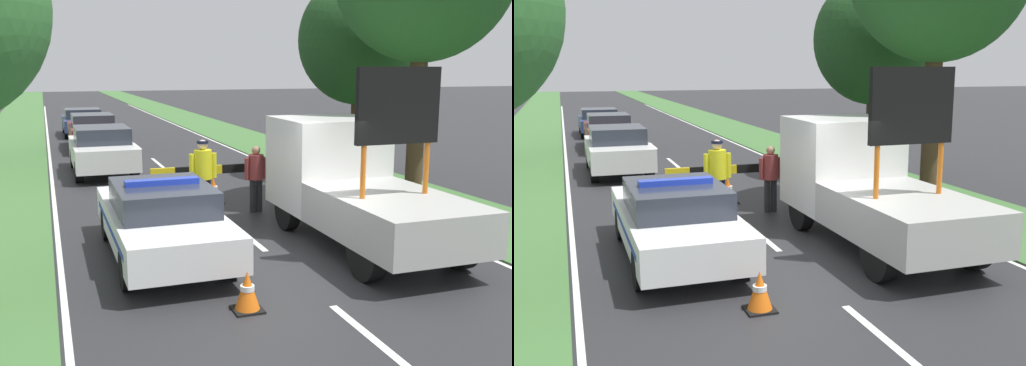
# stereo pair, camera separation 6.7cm
# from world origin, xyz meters

# --- Properties ---
(ground_plane) EXTENTS (160.00, 160.00, 0.00)m
(ground_plane) POSITION_xyz_m (0.00, 0.00, 0.00)
(ground_plane) COLOR #28282B
(lane_markings) EXTENTS (7.35, 60.99, 0.01)m
(lane_markings) POSITION_xyz_m (0.00, 15.77, 0.00)
(lane_markings) COLOR silver
(lane_markings) RESTS_ON ground
(grass_verge_left) EXTENTS (3.07, 120.00, 0.03)m
(grass_verge_left) POSITION_xyz_m (-5.26, 20.00, 0.01)
(grass_verge_left) COLOR #427038
(grass_verge_left) RESTS_ON ground
(grass_verge_right) EXTENTS (3.07, 120.00, 0.03)m
(grass_verge_right) POSITION_xyz_m (5.26, 20.00, 0.01)
(grass_verge_right) COLOR #427038
(grass_verge_right) RESTS_ON ground
(police_car) EXTENTS (1.85, 4.79, 1.45)m
(police_car) POSITION_xyz_m (-1.86, 1.00, 0.71)
(police_car) COLOR white
(police_car) RESTS_ON ground
(work_truck) EXTENTS (2.03, 5.25, 3.37)m
(work_truck) POSITION_xyz_m (1.86, 0.89, 1.15)
(work_truck) COLOR white
(work_truck) RESTS_ON ground
(road_barrier) EXTENTS (3.48, 0.08, 1.02)m
(road_barrier) POSITION_xyz_m (0.28, 4.53, 0.86)
(road_barrier) COLOR black
(road_barrier) RESTS_ON ground
(police_officer) EXTENTS (0.64, 0.40, 1.77)m
(police_officer) POSITION_xyz_m (-0.42, 3.62, 1.05)
(police_officer) COLOR #191E38
(police_officer) RESTS_ON ground
(pedestrian_civilian) EXTENTS (0.56, 0.36, 1.57)m
(pedestrian_civilian) POSITION_xyz_m (0.87, 3.68, 0.92)
(pedestrian_civilian) COLOR #232326
(pedestrian_civilian) RESTS_ON ground
(traffic_cone_near_police) EXTENTS (0.49, 0.49, 0.67)m
(traffic_cone_near_police) POSITION_xyz_m (2.78, 5.11, 0.33)
(traffic_cone_near_police) COLOR black
(traffic_cone_near_police) RESTS_ON ground
(traffic_cone_centre_front) EXTENTS (0.49, 0.49, 0.68)m
(traffic_cone_centre_front) POSITION_xyz_m (0.16, 4.93, 0.34)
(traffic_cone_centre_front) COLOR black
(traffic_cone_centre_front) RESTS_ON ground
(traffic_cone_near_truck) EXTENTS (0.42, 0.42, 0.58)m
(traffic_cone_near_truck) POSITION_xyz_m (-1.20, -1.82, 0.29)
(traffic_cone_near_truck) COLOR black
(traffic_cone_near_truck) RESTS_ON ground
(queued_car_van_white) EXTENTS (1.86, 4.52, 1.51)m
(queued_car_van_white) POSITION_xyz_m (-2.04, 10.27, 0.78)
(queued_car_van_white) COLOR silver
(queued_car_van_white) RESTS_ON ground
(queued_car_wagon_maroon) EXTENTS (1.84, 4.53, 1.46)m
(queued_car_wagon_maroon) POSITION_xyz_m (-1.86, 16.47, 0.77)
(queued_car_wagon_maroon) COLOR maroon
(queued_car_wagon_maroon) RESTS_ON ground
(queued_car_hatch_blue) EXTENTS (1.90, 4.24, 1.33)m
(queued_car_hatch_blue) POSITION_xyz_m (-1.91, 22.01, 0.70)
(queued_car_hatch_blue) COLOR navy
(queued_car_hatch_blue) RESTS_ON ground
(roadside_tree_mid_left) EXTENTS (3.69, 3.69, 6.12)m
(roadside_tree_mid_left) POSITION_xyz_m (5.35, 7.02, 4.15)
(roadside_tree_mid_left) COLOR #42301E
(roadside_tree_mid_left) RESTS_ON ground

